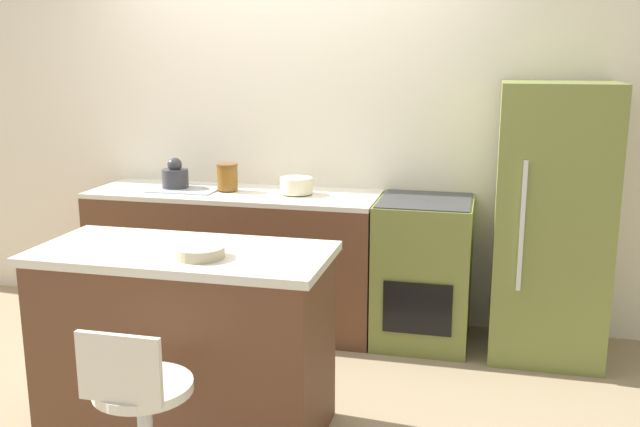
{
  "coord_description": "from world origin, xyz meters",
  "views": [
    {
      "loc": [
        1.33,
        -3.95,
        1.78
      ],
      "look_at": [
        0.46,
        -0.36,
        0.94
      ],
      "focal_mm": 40.0,
      "sensor_mm": 36.0,
      "label": 1
    }
  ],
  "objects_px": {
    "oven_range": "(423,271)",
    "stool_chair": "(142,420)",
    "refrigerator": "(551,222)",
    "kettle": "(175,176)",
    "mixing_bowl": "(296,185)"
  },
  "relations": [
    {
      "from": "kettle",
      "to": "stool_chair",
      "type": "bearing_deg",
      "value": -69.25
    },
    {
      "from": "kettle",
      "to": "mixing_bowl",
      "type": "xyz_separation_m",
      "value": [
        0.83,
        0.0,
        -0.03
      ]
    },
    {
      "from": "oven_range",
      "to": "stool_chair",
      "type": "relative_size",
      "value": 1.14
    },
    {
      "from": "stool_chair",
      "to": "mixing_bowl",
      "type": "xyz_separation_m",
      "value": [
        0.07,
        2.01,
        0.57
      ]
    },
    {
      "from": "refrigerator",
      "to": "kettle",
      "type": "relative_size",
      "value": 8.09
    },
    {
      "from": "oven_range",
      "to": "stool_chair",
      "type": "height_order",
      "value": "oven_range"
    },
    {
      "from": "kettle",
      "to": "refrigerator",
      "type": "bearing_deg",
      "value": -0.7
    },
    {
      "from": "oven_range",
      "to": "mixing_bowl",
      "type": "distance_m",
      "value": 0.96
    },
    {
      "from": "refrigerator",
      "to": "mixing_bowl",
      "type": "xyz_separation_m",
      "value": [
        -1.56,
        0.03,
        0.15
      ]
    },
    {
      "from": "kettle",
      "to": "mixing_bowl",
      "type": "bearing_deg",
      "value": 0.0
    },
    {
      "from": "mixing_bowl",
      "to": "stool_chair",
      "type": "bearing_deg",
      "value": -92.0
    },
    {
      "from": "mixing_bowl",
      "to": "oven_range",
      "type": "bearing_deg",
      "value": -1.21
    },
    {
      "from": "refrigerator",
      "to": "stool_chair",
      "type": "bearing_deg",
      "value": -129.38
    },
    {
      "from": "oven_range",
      "to": "refrigerator",
      "type": "xyz_separation_m",
      "value": [
        0.74,
        -0.01,
        0.36
      ]
    },
    {
      "from": "oven_range",
      "to": "stool_chair",
      "type": "xyz_separation_m",
      "value": [
        -0.89,
        -1.99,
        -0.07
      ]
    }
  ]
}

